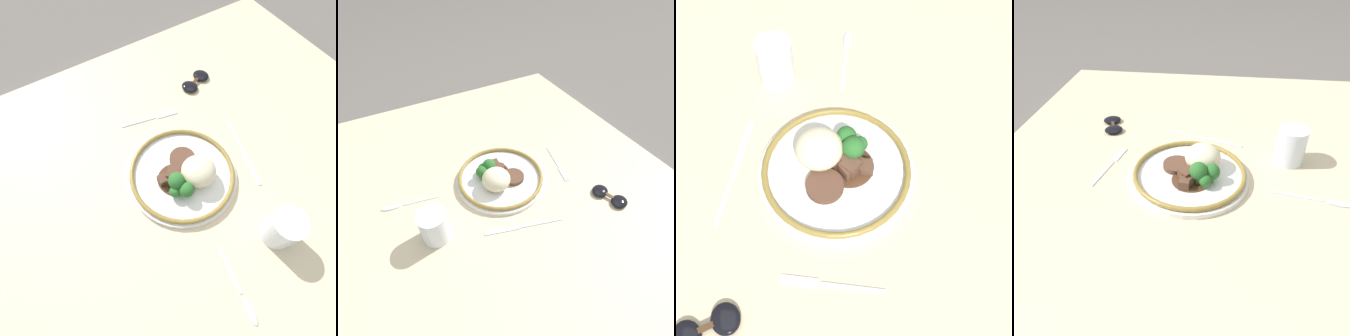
{
  "view_description": "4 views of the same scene",
  "coord_description": "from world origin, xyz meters",
  "views": [
    {
      "loc": [
        0.2,
        -0.24,
        0.67
      ],
      "look_at": [
        -0.07,
        -0.07,
        0.07
      ],
      "focal_mm": 28.0,
      "sensor_mm": 36.0,
      "label": 1
    },
    {
      "loc": [
        0.22,
        0.47,
        0.68
      ],
      "look_at": [
        -0.06,
        -0.05,
        0.09
      ],
      "focal_mm": 28.0,
      "sensor_mm": 36.0,
      "label": 2
    },
    {
      "loc": [
        -0.47,
        -0.02,
        0.8
      ],
      "look_at": [
        -0.06,
        -0.06,
        0.09
      ],
      "focal_mm": 50.0,
      "sensor_mm": 36.0,
      "label": 3
    },
    {
      "loc": [
        0.02,
        -0.68,
        0.54
      ],
      "look_at": [
        -0.06,
        -0.05,
        0.07
      ],
      "focal_mm": 35.0,
      "sensor_mm": 36.0,
      "label": 4
    }
  ],
  "objects": [
    {
      "name": "juice_glass",
      "position": [
        0.21,
        0.05,
        0.09
      ],
      "size": [
        0.08,
        0.08,
        0.1
      ],
      "color": "orange",
      "rests_on": "dining_table"
    },
    {
      "name": "sunglasses",
      "position": [
        -0.3,
        0.18,
        0.05
      ],
      "size": [
        0.09,
        0.12,
        0.02
      ],
      "rotation": [
        0.0,
        0.0,
        0.35
      ],
      "color": "black",
      "rests_on": "dining_table"
    },
    {
      "name": "fork",
      "position": [
        -0.25,
        -0.01,
        0.05
      ],
      "size": [
        0.05,
        0.17,
        0.0
      ],
      "rotation": [
        0.0,
        0.0,
        1.35
      ],
      "color": "silver",
      "rests_on": "dining_table"
    },
    {
      "name": "spoon",
      "position": [
        0.28,
        -0.1,
        0.05
      ],
      "size": [
        0.17,
        0.04,
        0.01
      ],
      "rotation": [
        0.0,
        0.0,
        -0.18
      ],
      "color": "silver",
      "rests_on": "dining_table"
    },
    {
      "name": "knife",
      "position": [
        -0.01,
        0.14,
        0.05
      ],
      "size": [
        0.22,
        0.07,
        0.0
      ],
      "rotation": [
        0.0,
        0.0,
        -0.27
      ],
      "color": "silver",
      "rests_on": "dining_table"
    },
    {
      "name": "ground_plane",
      "position": [
        0.0,
        0.0,
        0.0
      ],
      "size": [
        8.0,
        8.0,
        0.0
      ],
      "primitive_type": "plane",
      "color": "#5B5651"
    },
    {
      "name": "dining_table",
      "position": [
        0.0,
        0.0,
        0.02
      ],
      "size": [
        1.16,
        1.3,
        0.04
      ],
      "color": "beige",
      "rests_on": "ground"
    },
    {
      "name": "plate",
      "position": [
        -0.03,
        -0.05,
        0.07
      ],
      "size": [
        0.29,
        0.29,
        0.08
      ],
      "color": "white",
      "rests_on": "dining_table"
    }
  ]
}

